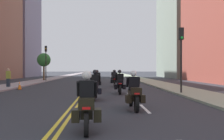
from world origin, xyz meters
The scene contains 21 objects.
ground_plane centered at (0.00, 48.00, 0.00)m, with size 264.00×264.00×0.00m, color #2A2D33.
sidewalk_left centered at (-7.57, 48.00, 0.06)m, with size 2.86×144.00×0.12m, color gray.
sidewalk_right centered at (7.57, 48.00, 0.06)m, with size 2.86×144.00×0.12m, color gray.
centreline_yellow_inner centered at (-0.12, 48.00, 0.00)m, with size 0.12×132.00×0.01m, color yellow.
centreline_yellow_outer centered at (0.12, 48.00, 0.00)m, with size 0.12×132.00×0.01m, color yellow.
lane_dashes_white centered at (3.07, 29.00, 0.00)m, with size 0.14×56.40×0.01m.
building_left_2 centered at (-17.85, 54.84, 15.55)m, with size 7.79×13.54×31.10m.
building_right_2 centered at (17.22, 48.40, 14.79)m, with size 6.53×16.30×29.58m.
motorcycle_0 centered at (0.84, 4.24, 0.66)m, with size 0.78×2.12×1.64m.
motorcycle_1 centered at (2.57, 7.75, 0.66)m, with size 0.77×2.25×1.63m.
motorcycle_2 centered at (0.86, 11.22, 0.67)m, with size 0.78×2.27×1.66m.
motorcycle_3 centered at (2.45, 14.60, 0.66)m, with size 0.77×2.28×1.64m.
motorcycle_4 centered at (0.81, 18.74, 0.66)m, with size 0.78×2.28×1.63m.
motorcycle_5 centered at (2.45, 21.87, 0.66)m, with size 0.77×2.15×1.63m.
motorcycle_6 centered at (0.69, 25.83, 0.64)m, with size 0.77×2.20×1.57m.
motorcycle_7 centered at (2.70, 29.23, 0.66)m, with size 0.78×2.20×1.60m.
traffic_cone_1 centered at (-5.52, 18.39, 0.35)m, with size 0.37×0.37×0.70m.
traffic_light_near centered at (6.53, 14.04, 3.07)m, with size 0.28×0.38×4.45m.
traffic_light_far centered at (-6.53, 32.72, 3.38)m, with size 0.28×0.38×4.91m.
pedestrian_0 centered at (-7.07, 20.15, 0.90)m, with size 0.40×0.30×1.75m.
street_tree_1 centered at (-7.12, 34.07, 2.99)m, with size 1.92×1.92×3.98m.
Camera 1 is at (1.27, -2.73, 1.68)m, focal length 40.80 mm.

